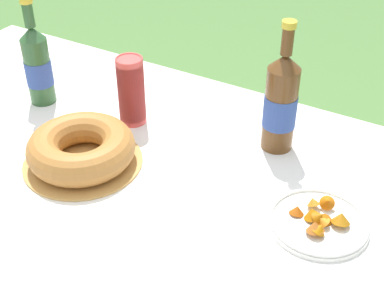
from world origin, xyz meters
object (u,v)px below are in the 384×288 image
(snack_plate_near, at_px, (319,221))
(cider_bottle_amber, at_px, (281,103))
(bundt_cake, at_px, (81,149))
(cup_stack, at_px, (131,91))
(cider_bottle_green, at_px, (38,65))

(snack_plate_near, bearing_deg, cider_bottle_amber, 130.35)
(bundt_cake, distance_m, cider_bottle_amber, 0.49)
(bundt_cake, distance_m, snack_plate_near, 0.58)
(cider_bottle_amber, distance_m, snack_plate_near, 0.32)
(cup_stack, distance_m, cider_bottle_amber, 0.40)
(cup_stack, height_order, cider_bottle_green, cider_bottle_green)
(bundt_cake, relative_size, cup_stack, 1.53)
(bundt_cake, bearing_deg, snack_plate_near, 8.07)
(snack_plate_near, bearing_deg, cup_stack, 166.51)
(snack_plate_near, bearing_deg, bundt_cake, -171.93)
(cup_stack, distance_m, snack_plate_near, 0.60)
(cider_bottle_green, xyz_separation_m, cider_bottle_amber, (0.67, 0.13, 0.01))
(cup_stack, relative_size, cider_bottle_green, 0.61)
(bundt_cake, relative_size, cider_bottle_amber, 0.86)
(bundt_cake, bearing_deg, cider_bottle_amber, 39.08)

